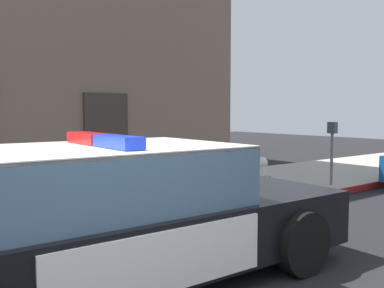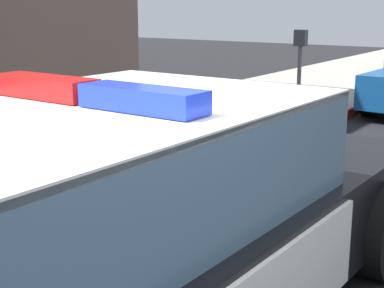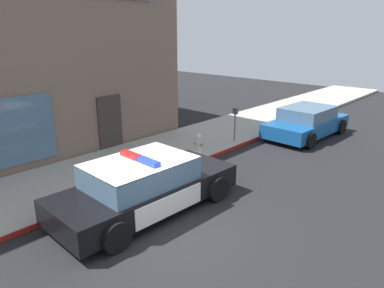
{
  "view_description": "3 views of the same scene",
  "coord_description": "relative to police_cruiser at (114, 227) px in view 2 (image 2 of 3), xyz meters",
  "views": [
    {
      "loc": [
        -1.55,
        -2.65,
        1.71
      ],
      "look_at": [
        2.47,
        2.51,
        1.21
      ],
      "focal_mm": 40.08,
      "sensor_mm": 36.0,
      "label": 1
    },
    {
      "loc": [
        -1.81,
        -0.94,
        1.87
      ],
      "look_at": [
        2.38,
        1.92,
        0.64
      ],
      "focal_mm": 54.23,
      "sensor_mm": 36.0,
      "label": 2
    },
    {
      "loc": [
        -4.77,
        -5.24,
        4.37
      ],
      "look_at": [
        2.73,
        1.63,
        1.1
      ],
      "focal_mm": 33.21,
      "sensor_mm": 36.0,
      "label": 3
    }
  ],
  "objects": [
    {
      "name": "parking_meter",
      "position": [
        5.93,
        1.56,
        0.4
      ],
      "size": [
        0.12,
        0.18,
        1.34
      ],
      "color": "slate",
      "rests_on": "sidewalk"
    },
    {
      "name": "police_cruiser",
      "position": [
        0.0,
        0.0,
        0.0
      ],
      "size": [
        4.9,
        2.24,
        1.49
      ],
      "rotation": [
        0.0,
        0.0,
        -0.03
      ],
      "color": "black",
      "rests_on": "ground"
    },
    {
      "name": "fire_hydrant",
      "position": [
        3.86,
        1.63,
        -0.18
      ],
      "size": [
        0.34,
        0.39,
        0.73
      ],
      "color": "silver",
      "rests_on": "sidewalk"
    }
  ]
}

